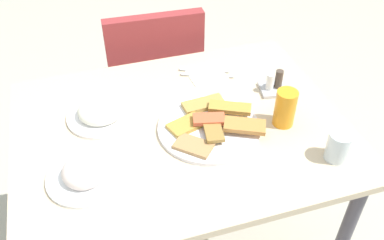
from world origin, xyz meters
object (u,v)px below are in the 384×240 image
at_px(pide_platter, 210,125).
at_px(salad_plate_greens, 101,111).
at_px(dining_chair, 154,83).
at_px(fork, 207,75).
at_px(dining_table, 181,148).
at_px(condiment_caddy, 274,85).
at_px(spoon, 204,70).
at_px(drinking_glass, 338,146).
at_px(salad_plate_rice, 85,173).
at_px(paper_napkin, 206,73).
at_px(soda_can, 285,108).

distance_m(pide_platter, salad_plate_greens, 0.35).
relative_size(dining_chair, fork, 4.65).
relative_size(dining_table, condiment_caddy, 9.90).
distance_m(spoon, condiment_caddy, 0.27).
bearing_deg(drinking_glass, salad_plate_rice, 169.28).
xyz_separation_m(salad_plate_greens, condiment_caddy, (0.59, -0.03, 0.00)).
bearing_deg(dining_table, drinking_glass, -34.24).
xyz_separation_m(dining_table, paper_napkin, (0.17, 0.25, 0.10)).
relative_size(pide_platter, soda_can, 2.68).
height_order(fork, spoon, same).
distance_m(pide_platter, drinking_glass, 0.38).
height_order(salad_plate_greens, paper_napkin, salad_plate_greens).
height_order(dining_chair, condiment_caddy, dining_chair).
relative_size(salad_plate_greens, fork, 1.18).
bearing_deg(pide_platter, salad_plate_greens, 153.29).
relative_size(pide_platter, salad_plate_greens, 1.45).
xyz_separation_m(pide_platter, soda_can, (0.23, -0.04, 0.05)).
height_order(soda_can, spoon, soda_can).
relative_size(pide_platter, fork, 1.70).
xyz_separation_m(fork, spoon, (0.00, 0.04, 0.00)).
bearing_deg(fork, condiment_caddy, -16.32).
xyz_separation_m(paper_napkin, spoon, (0.00, 0.02, 0.00)).
height_order(dining_chair, salad_plate_rice, dining_chair).
height_order(drinking_glass, spoon, drinking_glass).
bearing_deg(fork, salad_plate_rice, -120.73).
xyz_separation_m(salad_plate_rice, spoon, (0.48, 0.40, -0.02)).
bearing_deg(salad_plate_rice, condiment_caddy, 17.96).
xyz_separation_m(dining_chair, paper_napkin, (0.12, -0.36, 0.27)).
xyz_separation_m(salad_plate_rice, soda_can, (0.62, 0.05, 0.04)).
height_order(salad_plate_greens, condiment_caddy, condiment_caddy).
bearing_deg(condiment_caddy, dining_chair, 120.63).
xyz_separation_m(dining_table, condiment_caddy, (0.36, 0.08, 0.12)).
bearing_deg(dining_table, salad_plate_rice, -156.90).
height_order(pide_platter, soda_can, soda_can).
bearing_deg(soda_can, paper_napkin, 113.54).
bearing_deg(salad_plate_greens, salad_plate_rice, -107.92).
distance_m(dining_table, pide_platter, 0.14).
relative_size(dining_chair, soda_can, 7.30).
relative_size(dining_table, soda_can, 8.48).
relative_size(salad_plate_rice, fork, 1.12).
distance_m(dining_chair, soda_can, 0.82).
bearing_deg(condiment_caddy, salad_plate_rice, -162.04).
bearing_deg(condiment_caddy, dining_table, -166.76).
distance_m(drinking_glass, spoon, 0.58).
xyz_separation_m(dining_table, soda_can, (0.31, -0.08, 0.16)).
distance_m(drinking_glass, fork, 0.55).
xyz_separation_m(paper_napkin, fork, (0.00, -0.02, 0.00)).
bearing_deg(soda_can, salad_plate_greens, 159.70).
relative_size(dining_chair, salad_plate_greens, 3.95).
bearing_deg(drinking_glass, soda_can, 112.74).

